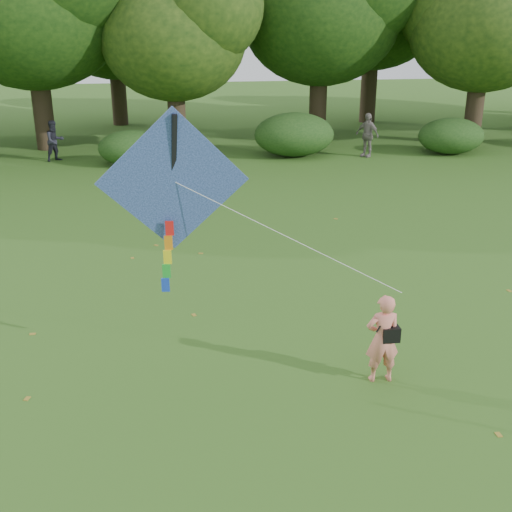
{
  "coord_description": "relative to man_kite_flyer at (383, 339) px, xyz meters",
  "views": [
    {
      "loc": [
        -2.58,
        -9.55,
        5.96
      ],
      "look_at": [
        -0.94,
        2.0,
        1.5
      ],
      "focal_mm": 45.0,
      "sensor_mm": 36.0,
      "label": 1
    }
  ],
  "objects": [
    {
      "name": "fallen_leaves",
      "position": [
        -2.18,
        3.34,
        -0.79
      ],
      "size": [
        10.5,
        12.64,
        0.01
      ],
      "color": "olive",
      "rests_on": "ground"
    },
    {
      "name": "bystander_right",
      "position": [
        5.22,
        17.67,
        0.14
      ],
      "size": [
        1.07,
        1.14,
        1.89
      ],
      "primitive_type": "imported",
      "rotation": [
        0.0,
        0.0,
        -0.86
      ],
      "color": "gray",
      "rests_on": "ground"
    },
    {
      "name": "shrub_band",
      "position": [
        -1.61,
        17.96,
        0.06
      ],
      "size": [
        39.15,
        3.22,
        1.88
      ],
      "color": "#264919",
      "rests_on": "ground"
    },
    {
      "name": "crossbody_bag",
      "position": [
        0.12,
        -0.03,
        0.11
      ],
      "size": [
        0.43,
        0.2,
        0.67
      ],
      "color": "black",
      "rests_on": "ground"
    },
    {
      "name": "bystander_left",
      "position": [
        -8.08,
        18.66,
        0.05
      ],
      "size": [
        1.05,
        1.02,
        1.71
      ],
      "primitive_type": "imported",
      "rotation": [
        0.0,
        0.0,
        0.65
      ],
      "color": "#22232E",
      "rests_on": "ground"
    },
    {
      "name": "man_kite_flyer",
      "position": [
        0.0,
        0.0,
        0.0
      ],
      "size": [
        0.59,
        0.39,
        1.6
      ],
      "primitive_type": "imported",
      "rotation": [
        0.0,
        0.0,
        3.13
      ],
      "color": "#E9806E",
      "rests_on": "ground"
    },
    {
      "name": "flying_kite",
      "position": [
        -3.36,
        1.19,
        2.5
      ],
      "size": [
        4.89,
        1.58,
        3.24
      ],
      "color": "#2545A3",
      "rests_on": "ground"
    },
    {
      "name": "tree_line",
      "position": [
        0.78,
        23.23,
        4.8
      ],
      "size": [
        54.7,
        15.3,
        9.48
      ],
      "color": "#3A2D1E",
      "rests_on": "ground"
    },
    {
      "name": "ground",
      "position": [
        -0.89,
        0.35,
        -0.8
      ],
      "size": [
        100.0,
        100.0,
        0.0
      ],
      "primitive_type": "plane",
      "color": "#265114",
      "rests_on": "ground"
    }
  ]
}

